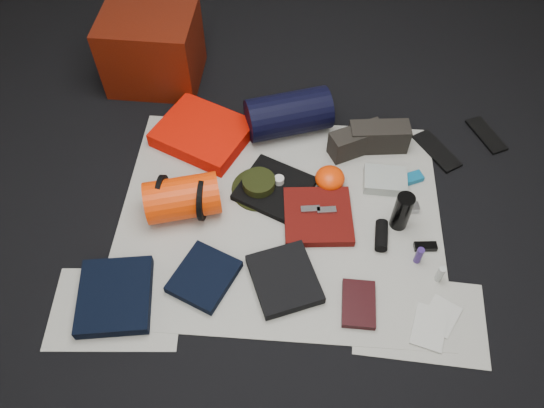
# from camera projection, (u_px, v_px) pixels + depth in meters

# --- Properties ---
(floor) EXTENTS (4.50, 4.50, 0.02)m
(floor) POSITION_uv_depth(u_px,v_px,m) (280.00, 218.00, 2.67)
(floor) COLOR black
(floor) RESTS_ON ground
(newspaper_mat) EXTENTS (1.60, 1.30, 0.01)m
(newspaper_mat) POSITION_uv_depth(u_px,v_px,m) (280.00, 216.00, 2.66)
(newspaper_mat) COLOR silver
(newspaper_mat) RESTS_ON floor
(newspaper_sheet_front_left) EXTENTS (0.61, 0.44, 0.00)m
(newspaper_sheet_front_left) POSITION_uv_depth(u_px,v_px,m) (116.00, 308.00, 2.37)
(newspaper_sheet_front_left) COLOR silver
(newspaper_sheet_front_left) RESTS_ON floor
(newspaper_sheet_front_right) EXTENTS (0.60, 0.43, 0.00)m
(newspaper_sheet_front_right) POSITION_uv_depth(u_px,v_px,m) (419.00, 318.00, 2.34)
(newspaper_sheet_front_right) COLOR silver
(newspaper_sheet_front_right) RESTS_ON floor
(red_cabinet) EXTENTS (0.54, 0.45, 0.44)m
(red_cabinet) POSITION_uv_depth(u_px,v_px,m) (152.00, 49.00, 3.09)
(red_cabinet) COLOR #541206
(red_cabinet) RESTS_ON floor
(sleeping_pad) EXTENTS (0.59, 0.55, 0.09)m
(sleeping_pad) POSITION_uv_depth(u_px,v_px,m) (203.00, 133.00, 2.93)
(sleeping_pad) COLOR red
(sleeping_pad) RESTS_ON newspaper_mat
(stuff_sack) EXTENTS (0.40, 0.30, 0.21)m
(stuff_sack) POSITION_uv_depth(u_px,v_px,m) (182.00, 198.00, 2.59)
(stuff_sack) COLOR #FE3904
(stuff_sack) RESTS_ON newspaper_mat
(sack_strap_left) EXTENTS (0.02, 0.22, 0.22)m
(sack_strap_left) POSITION_uv_depth(u_px,v_px,m) (162.00, 196.00, 2.59)
(sack_strap_left) COLOR black
(sack_strap_left) RESTS_ON newspaper_mat
(sack_strap_right) EXTENTS (0.03, 0.22, 0.22)m
(sack_strap_right) POSITION_uv_depth(u_px,v_px,m) (203.00, 199.00, 2.59)
(sack_strap_right) COLOR black
(sack_strap_right) RESTS_ON newspaper_mat
(navy_duffel) EXTENTS (0.51, 0.37, 0.24)m
(navy_duffel) POSITION_uv_depth(u_px,v_px,m) (288.00, 114.00, 2.91)
(navy_duffel) COLOR black
(navy_duffel) RESTS_ON newspaper_mat
(boonie_brim) EXTENTS (0.33, 0.33, 0.01)m
(boonie_brim) POSITION_uv_depth(u_px,v_px,m) (259.00, 189.00, 2.75)
(boonie_brim) COLOR black
(boonie_brim) RESTS_ON newspaper_mat
(boonie_crown) EXTENTS (0.17, 0.17, 0.08)m
(boonie_crown) POSITION_uv_depth(u_px,v_px,m) (259.00, 184.00, 2.72)
(boonie_crown) COLOR black
(boonie_crown) RESTS_ON boonie_brim
(hiking_boot_left) EXTENTS (0.31, 0.24, 0.15)m
(hiking_boot_left) POSITION_uv_depth(u_px,v_px,m) (357.00, 141.00, 2.85)
(hiking_boot_left) COLOR black
(hiking_boot_left) RESTS_ON newspaper_mat
(hiking_boot_right) EXTENTS (0.33, 0.15, 0.16)m
(hiking_boot_right) POSITION_uv_depth(u_px,v_px,m) (379.00, 137.00, 2.86)
(hiking_boot_right) COLOR black
(hiking_boot_right) RESTS_ON newspaper_mat
(flip_flop_left) EXTENTS (0.26, 0.31, 0.02)m
(flip_flop_left) POSITION_uv_depth(u_px,v_px,m) (436.00, 151.00, 2.91)
(flip_flop_left) COLOR black
(flip_flop_left) RESTS_ON floor
(flip_flop_right) EXTENTS (0.21, 0.29, 0.01)m
(flip_flop_right) POSITION_uv_depth(u_px,v_px,m) (486.00, 135.00, 2.98)
(flip_flop_right) COLOR black
(flip_flop_right) RESTS_ON floor
(trousers_navy_a) EXTENTS (0.37, 0.41, 0.06)m
(trousers_navy_a) POSITION_uv_depth(u_px,v_px,m) (115.00, 296.00, 2.37)
(trousers_navy_a) COLOR black
(trousers_navy_a) RESTS_ON newspaper_mat
(trousers_navy_b) EXTENTS (0.34, 0.36, 0.04)m
(trousers_navy_b) POSITION_uv_depth(u_px,v_px,m) (204.00, 277.00, 2.43)
(trousers_navy_b) COLOR black
(trousers_navy_b) RESTS_ON newspaper_mat
(trousers_charcoal) EXTENTS (0.38, 0.40, 0.05)m
(trousers_charcoal) POSITION_uv_depth(u_px,v_px,m) (284.00, 279.00, 2.42)
(trousers_charcoal) COLOR black
(trousers_charcoal) RESTS_ON newspaper_mat
(black_tshirt) EXTENTS (0.45, 0.44, 0.03)m
(black_tshirt) POSITION_uv_depth(u_px,v_px,m) (275.00, 189.00, 2.74)
(black_tshirt) COLOR black
(black_tshirt) RESTS_ON newspaper_mat
(red_shirt) EXTENTS (0.36, 0.36, 0.04)m
(red_shirt) POSITION_uv_depth(u_px,v_px,m) (318.00, 216.00, 2.63)
(red_shirt) COLOR #560C09
(red_shirt) RESTS_ON newspaper_mat
(orange_stuff_sack) EXTENTS (0.16, 0.16, 0.10)m
(orange_stuff_sack) POSITION_uv_depth(u_px,v_px,m) (330.00, 178.00, 2.74)
(orange_stuff_sack) COLOR #FE3904
(orange_stuff_sack) RESTS_ON newspaper_mat
(first_aid_pouch) EXTENTS (0.22, 0.17, 0.05)m
(first_aid_pouch) POSITION_uv_depth(u_px,v_px,m) (385.00, 180.00, 2.76)
(first_aid_pouch) COLOR #9AA29A
(first_aid_pouch) RESTS_ON newspaper_mat
(water_bottle) EXTENTS (0.10, 0.10, 0.22)m
(water_bottle) POSITION_uv_depth(u_px,v_px,m) (402.00, 211.00, 2.54)
(water_bottle) COLOR black
(water_bottle) RESTS_ON newspaper_mat
(speaker) EXTENTS (0.07, 0.16, 0.06)m
(speaker) POSITION_uv_depth(u_px,v_px,m) (381.00, 236.00, 2.55)
(speaker) COLOR black
(speaker) RESTS_ON newspaper_mat
(compact_camera) EXTENTS (0.09, 0.06, 0.04)m
(compact_camera) POSITION_uv_depth(u_px,v_px,m) (410.00, 208.00, 2.67)
(compact_camera) COLOR #A4A4A8
(compact_camera) RESTS_ON newspaper_mat
(cyan_case) EXTENTS (0.11, 0.10, 0.03)m
(cyan_case) POSITION_uv_depth(u_px,v_px,m) (413.00, 178.00, 2.78)
(cyan_case) COLOR #0E608A
(cyan_case) RESTS_ON newspaper_mat
(toiletry_purple) EXTENTS (0.04, 0.04, 0.10)m
(toiletry_purple) POSITION_uv_depth(u_px,v_px,m) (419.00, 255.00, 2.47)
(toiletry_purple) COLOR navy
(toiletry_purple) RESTS_ON newspaper_mat
(toiletry_clear) EXTENTS (0.04, 0.04, 0.10)m
(toiletry_clear) POSITION_uv_depth(u_px,v_px,m) (440.00, 274.00, 2.41)
(toiletry_clear) COLOR #B4B9B4
(toiletry_clear) RESTS_ON newspaper_mat
(paperback_book) EXTENTS (0.15, 0.23, 0.03)m
(paperback_book) POSITION_uv_depth(u_px,v_px,m) (359.00, 304.00, 2.36)
(paperback_book) COLOR black
(paperback_book) RESTS_ON newspaper_mat
(map_booklet) EXTENTS (0.19, 0.23, 0.01)m
(map_booklet) POSITION_uv_depth(u_px,v_px,m) (429.00, 327.00, 2.31)
(map_booklet) COLOR #BABCB2
(map_booklet) RESTS_ON newspaper_mat
(map_printout) EXTENTS (0.20, 0.21, 0.01)m
(map_printout) POSITION_uv_depth(u_px,v_px,m) (441.00, 316.00, 2.34)
(map_printout) COLOR #BABCB2
(map_printout) RESTS_ON newspaper_mat
(sunglasses) EXTENTS (0.11, 0.05, 0.03)m
(sunglasses) POSITION_uv_depth(u_px,v_px,m) (425.00, 246.00, 2.54)
(sunglasses) COLOR black
(sunglasses) RESTS_ON newspaper_mat
(key_cluster) EXTENTS (0.08, 0.08, 0.01)m
(key_cluster) POSITION_uv_depth(u_px,v_px,m) (102.00, 317.00, 2.34)
(key_cluster) COLOR #A4A4A8
(key_cluster) RESTS_ON newspaper_mat
(tape_roll) EXTENTS (0.05, 0.05, 0.03)m
(tape_roll) POSITION_uv_depth(u_px,v_px,m) (279.00, 180.00, 2.73)
(tape_roll) COLOR silver
(tape_roll) RESTS_ON black_tshirt
(energy_bar_a) EXTENTS (0.10, 0.05, 0.01)m
(energy_bar_a) POSITION_uv_depth(u_px,v_px,m) (310.00, 209.00, 2.62)
(energy_bar_a) COLOR #A4A4A8
(energy_bar_a) RESTS_ON red_shirt
(energy_bar_b) EXTENTS (0.10, 0.05, 0.01)m
(energy_bar_b) POSITION_uv_depth(u_px,v_px,m) (327.00, 210.00, 2.62)
(energy_bar_b) COLOR #A4A4A8
(energy_bar_b) RESTS_ON red_shirt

